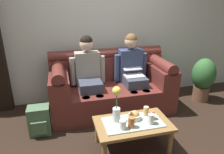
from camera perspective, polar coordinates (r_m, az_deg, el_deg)
ground_plane at (r=2.64m, az=6.33°, el=-20.18°), size 14.00×14.00×0.00m
back_wall_patterned at (r=3.65m, az=-2.48°, el=16.33°), size 6.00×0.12×2.90m
couch at (r=3.39m, az=-0.31°, el=-2.72°), size 1.91×0.88×0.96m
person_left at (r=3.23m, az=-6.54°, el=1.26°), size 0.56×0.67×1.22m
person_right at (r=3.39m, az=5.61°, el=2.26°), size 0.56×0.67×1.22m
coffee_table at (r=2.53m, az=5.76°, el=-13.32°), size 0.89×0.53×0.37m
flower_vase at (r=2.40m, az=1.27°, el=-7.67°), size 0.10×0.10×0.44m
snack_bowl at (r=2.52m, az=6.27°, el=-10.68°), size 0.14×0.14×0.12m
cup_near_left at (r=2.55m, az=10.87°, el=-10.28°), size 0.07×0.07×0.11m
cup_near_right at (r=2.34m, az=2.95°, el=-12.98°), size 0.08×0.08×0.11m
cup_far_center at (r=2.46m, az=10.78°, el=-11.34°), size 0.07×0.07×0.12m
cup_far_left at (r=2.62m, az=9.41°, el=-9.26°), size 0.06×0.06×0.11m
cup_far_right at (r=2.37m, az=5.36°, el=-12.39°), size 0.07×0.07×0.12m
backpack_left at (r=2.98m, az=-19.44°, el=-11.37°), size 0.28×0.26×0.40m
potted_plant at (r=3.97m, az=23.95°, el=-0.17°), size 0.40×0.40×0.78m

